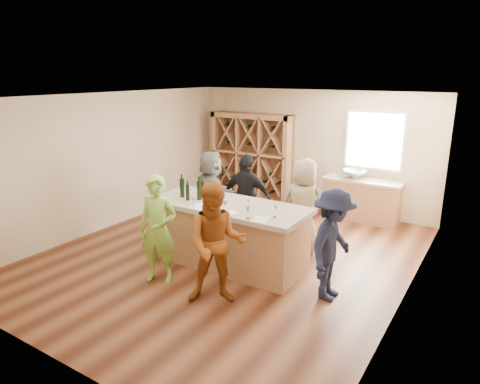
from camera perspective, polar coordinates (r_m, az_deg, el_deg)
The scene contains 33 objects.
floor at distance 7.84m, azimuth -1.42°, elevation -8.70°, with size 6.00×7.00×0.10m, color brown.
ceiling at distance 7.15m, azimuth -1.58°, elevation 12.98°, with size 6.00×7.00×0.10m, color white.
wall_back at distance 10.43m, azimuth 9.48°, elevation 5.63°, with size 6.00×0.10×2.80m, color beige.
wall_front at distance 4.97m, azimuth -25.09°, elevation -6.99°, with size 6.00×0.10×2.80m, color beige.
wall_left at distance 9.37m, azimuth -17.23°, elevation 4.00°, with size 0.10×7.00×2.80m, color beige.
wall_right at distance 6.26m, azimuth 22.41°, elevation -2.15°, with size 0.10×7.00×2.80m, color beige.
window_frame at distance 9.82m, azimuth 17.49°, elevation 6.57°, with size 1.30×0.06×1.30m, color white.
window_pane at distance 9.79m, azimuth 17.44°, elevation 6.55°, with size 1.18×0.01×1.18m, color white.
wine_rack at distance 10.91m, azimuth 1.54°, elevation 4.67°, with size 2.20×0.45×2.20m, color #A77650.
back_counter_base at distance 9.88m, azimuth 15.89°, elevation -1.12°, with size 1.60×0.58×0.86m, color #A77650.
back_counter_top at distance 9.76m, azimuth 16.09°, elevation 1.46°, with size 1.70×0.62×0.06m, color #B6A996.
sink at distance 9.79m, azimuth 15.03°, elevation 2.32°, with size 0.54×0.54×0.19m, color silver.
faucet at distance 9.94m, azimuth 15.37°, elevation 2.84°, with size 0.02×0.02×0.30m, color silver.
tasting_counter_base at distance 7.31m, azimuth -1.56°, elevation -5.90°, with size 2.60×1.00×1.00m, color #A77650.
tasting_counter_top at distance 7.12m, azimuth -1.59°, elevation -1.86°, with size 2.72×1.12×0.08m, color #B6A996.
wine_bottle_a at distance 7.51m, azimuth -7.73°, elevation 0.55°, with size 0.08×0.08×0.33m, color black.
wine_bottle_b at distance 7.31m, azimuth -7.00°, elevation -0.09°, with size 0.07×0.07×0.27m, color black.
wine_bottle_c at distance 7.31m, azimuth -5.47°, elevation 0.21°, with size 0.08×0.08×0.33m, color black.
wine_bottle_e at distance 7.11m, azimuth -3.90°, elevation -0.38°, with size 0.07×0.07×0.29m, color black.
wine_glass_a at distance 6.92m, azimuth -6.26°, elevation -1.43°, with size 0.06×0.06×0.17m, color white.
wine_glass_b at distance 6.62m, azimuth -1.99°, elevation -2.01°, with size 0.07×0.07×0.19m, color white.
wine_glass_c at distance 6.37m, azimuth 1.04°, elevation -2.72°, with size 0.07×0.07×0.20m, color white.
wine_glass_d at distance 6.74m, azimuth 1.05°, elevation -1.82°, with size 0.06×0.06×0.16m, color white.
wine_glass_e at distance 6.44m, azimuth 4.65°, elevation -2.65°, with size 0.07×0.07×0.17m, color white.
tasting_menu_a at distance 7.00m, azimuth -5.44°, elevation -1.91°, with size 0.23×0.32×0.00m, color white.
tasting_menu_b at distance 6.63m, azimuth -1.53°, elevation -2.84°, with size 0.20×0.27×0.00m, color white.
tasting_menu_c at distance 6.37m, azimuth 2.80°, elevation -3.64°, with size 0.22×0.30×0.00m, color white.
person_near_left at distance 6.73m, azimuth -10.87°, elevation -4.95°, with size 0.62×0.45×1.70m, color #8CC64C.
person_near_right at distance 6.02m, azimuth -3.16°, elevation -6.89°, with size 0.85×0.47×1.76m, color #994C19.
person_server at distance 6.25m, azimuth 12.25°, elevation -6.92°, with size 1.07×0.49×1.65m, color #191E38.
person_far_mid at distance 8.14m, azimuth 0.92°, elevation -0.91°, with size 1.01×0.52×1.72m, color black.
person_far_right at distance 7.75m, azimuth 8.45°, elevation -1.88°, with size 0.85×0.55×1.74m, color gray.
person_far_left at distance 8.72m, azimuth -3.82°, elevation 0.05°, with size 1.56×0.56×1.68m, color slate.
Camera 1 is at (3.98, -5.92, 3.20)m, focal length 32.00 mm.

